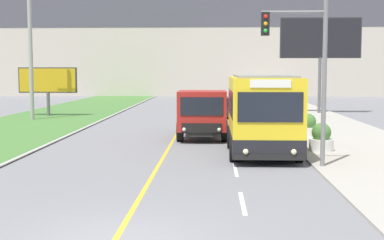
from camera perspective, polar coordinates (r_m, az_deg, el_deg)
The scene contains 11 objects.
lane_marking_centre at distance 12.12m, azimuth -5.95°, elevation -11.15°, with size 2.88×140.00×0.01m.
apartment_block_background at distance 73.86m, azimuth 0.82°, elevation 12.60°, with size 80.00×8.04×25.44m.
city_bus at distance 21.71m, azimuth 7.55°, elevation 0.54°, with size 2.74×5.85×3.23m.
dump_truck at distance 26.61m, azimuth 1.14°, elevation 0.63°, with size 2.43×6.29×2.43m.
car_distant at distance 39.19m, azimuth 4.68°, elevation 1.33°, with size 1.80×4.30×1.45m.
utility_pole_far at distance 38.34m, azimuth -16.86°, elevation 7.61°, with size 1.80×0.28×10.07m.
traffic_light_mast at distance 18.97m, azimuth 12.03°, elevation 6.06°, with size 2.28×0.32×5.82m.
billboard_large at distance 43.01m, azimuth 13.55°, elevation 8.24°, with size 6.26×0.24×7.48m.
billboard_small at distance 41.17m, azimuth -15.13°, elevation 4.00°, with size 4.36×0.24×3.62m.
planter_round_near at distance 22.92m, azimuth 13.62°, elevation -1.93°, with size 1.01×1.01×1.17m.
planter_round_second at distance 27.69m, azimuth 12.25°, elevation -0.67°, with size 1.03×1.03×1.16m.
Camera 1 is at (2.00, -10.43, 3.45)m, focal length 50.00 mm.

